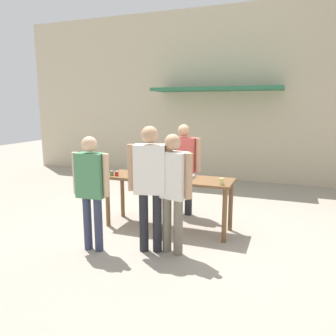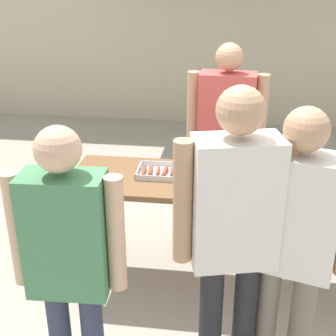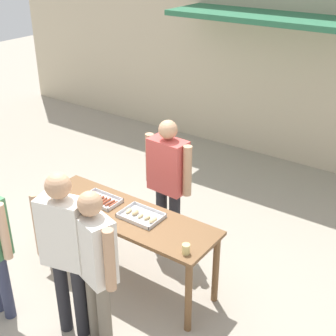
# 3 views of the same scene
# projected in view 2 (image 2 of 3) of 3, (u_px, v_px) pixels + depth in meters

# --- Properties ---
(ground_plane) EXTENTS (24.00, 24.00, 0.00)m
(ground_plane) POSITION_uv_depth(u_px,v_px,m) (215.00, 283.00, 3.54)
(ground_plane) COLOR #A39989
(serving_table) EXTENTS (2.09, 0.64, 0.86)m
(serving_table) POSITION_uv_depth(u_px,v_px,m) (220.00, 195.00, 3.25)
(serving_table) COLOR brown
(serving_table) RESTS_ON ground
(food_tray_sausages) EXTENTS (0.43, 0.26, 0.04)m
(food_tray_sausages) POSITION_uv_depth(u_px,v_px,m) (168.00, 173.00, 3.27)
(food_tray_sausages) COLOR silver
(food_tray_sausages) RESTS_ON serving_table
(food_tray_buns) EXTENTS (0.44, 0.31, 0.06)m
(food_tray_buns) POSITION_uv_depth(u_px,v_px,m) (249.00, 177.00, 3.20)
(food_tray_buns) COLOR silver
(food_tray_buns) RESTS_ON serving_table
(condiment_jar_mustard) EXTENTS (0.06, 0.06, 0.08)m
(condiment_jar_mustard) POSITION_uv_depth(u_px,v_px,m) (82.00, 180.00, 3.10)
(condiment_jar_mustard) COLOR #567A38
(condiment_jar_mustard) RESTS_ON serving_table
(condiment_jar_ketchup) EXTENTS (0.06, 0.06, 0.08)m
(condiment_jar_ketchup) POSITION_uv_depth(u_px,v_px,m) (95.00, 180.00, 3.10)
(condiment_jar_ketchup) COLOR #B22319
(condiment_jar_ketchup) RESTS_ON serving_table
(person_server_behind_table) EXTENTS (0.65, 0.27, 1.67)m
(person_server_behind_table) POSITION_uv_depth(u_px,v_px,m) (226.00, 127.00, 3.84)
(person_server_behind_table) COLOR #232328
(person_server_behind_table) RESTS_ON ground
(person_customer_holding_hotdog) EXTENTS (0.55, 0.22, 1.60)m
(person_customer_holding_hotdog) POSITION_uv_depth(u_px,v_px,m) (69.00, 256.00, 2.20)
(person_customer_holding_hotdog) COLOR #333851
(person_customer_holding_hotdog) RESTS_ON ground
(person_customer_with_cup) EXTENTS (0.58, 0.34, 1.64)m
(person_customer_with_cup) POSITION_uv_depth(u_px,v_px,m) (293.00, 235.00, 2.33)
(person_customer_with_cup) COLOR #756B5B
(person_customer_with_cup) RESTS_ON ground
(person_customer_waiting_in_line) EXTENTS (0.59, 0.33, 1.74)m
(person_customer_waiting_in_line) POSITION_uv_depth(u_px,v_px,m) (233.00, 225.00, 2.29)
(person_customer_waiting_in_line) COLOR #232328
(person_customer_waiting_in_line) RESTS_ON ground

